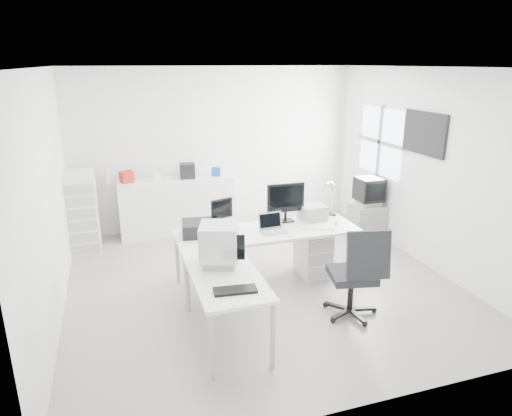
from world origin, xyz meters
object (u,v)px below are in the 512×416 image
object	(u,v)px
lcd_monitor_small	(222,214)
filing_cabinet	(83,212)
crt_tv	(369,192)
drawer_pedestal	(313,254)
sideboard	(177,206)
office_chair	(352,270)
lcd_monitor_large	(286,202)
laptop	(274,224)
crt_monitor	(219,247)
laser_printer	(313,212)
main_desk	(267,256)
side_desk	(226,306)
inkjet_printer	(202,228)
tv_cabinet	(367,221)

from	to	relation	value
lcd_monitor_small	filing_cabinet	size ratio (longest dim) A/B	0.30
lcd_monitor_small	crt_tv	size ratio (longest dim) A/B	0.78
drawer_pedestal	sideboard	distance (m)	2.70
office_chair	sideboard	world-z (taller)	office_chair
lcd_monitor_large	laptop	size ratio (longest dim) A/B	1.54
sideboard	lcd_monitor_large	bearing A→B (deg)	-58.79
office_chair	crt_monitor	bearing A→B (deg)	-176.89
sideboard	laser_printer	bearing A→B (deg)	-51.55
laser_printer	office_chair	bearing A→B (deg)	-96.59
drawer_pedestal	office_chair	world-z (taller)	office_chair
laptop	crt_tv	world-z (taller)	crt_tv
drawer_pedestal	laptop	size ratio (longest dim) A/B	1.68
main_desk	crt_tv	distance (m)	2.40
side_desk	filing_cabinet	distance (m)	3.39
inkjet_printer	sideboard	xyz separation A→B (m)	(-0.01, 2.15, -0.35)
lcd_monitor_small	sideboard	size ratio (longest dim) A/B	0.20
side_desk	laptop	bearing A→B (deg)	48.01
tv_cabinet	sideboard	size ratio (longest dim) A/B	0.31
filing_cabinet	drawer_pedestal	bearing A→B (deg)	-31.36
lcd_monitor_small	main_desk	bearing A→B (deg)	-43.32
lcd_monitor_large	tv_cabinet	world-z (taller)	lcd_monitor_large
lcd_monitor_small	crt_monitor	distance (m)	1.14
main_desk	crt_monitor	bearing A→B (deg)	-135.00
main_desk	lcd_monitor_small	size ratio (longest dim) A/B	6.14
office_chair	sideboard	xyz separation A→B (m)	(-1.52, 3.34, -0.08)
main_desk	laser_printer	distance (m)	0.91
lcd_monitor_large	crt_tv	world-z (taller)	lcd_monitor_large
crt_monitor	tv_cabinet	xyz separation A→B (m)	(2.98, 1.87, -0.66)
lcd_monitor_large	sideboard	size ratio (longest dim) A/B	0.28
laser_printer	crt_monitor	xyz separation A→B (m)	(-1.60, -1.07, 0.10)
side_desk	crt_monitor	size ratio (longest dim) A/B	3.44
inkjet_printer	crt_monitor	size ratio (longest dim) A/B	1.22
lcd_monitor_large	laser_printer	xyz separation A→B (m)	(0.40, -0.03, -0.18)
drawer_pedestal	lcd_monitor_small	bearing A→B (deg)	170.91
office_chair	crt_tv	bearing A→B (deg)	67.31
drawer_pedestal	crt_tv	bearing A→B (deg)	34.10
office_chair	filing_cabinet	size ratio (longest dim) A/B	0.88
office_chair	filing_cabinet	bearing A→B (deg)	147.35
main_desk	tv_cabinet	distance (m)	2.36
lcd_monitor_small	laptop	xyz separation A→B (m)	(0.60, -0.35, -0.08)
main_desk	crt_monitor	size ratio (longest dim) A/B	5.90
lcd_monitor_small	laser_printer	xyz separation A→B (m)	(1.30, -0.03, -0.10)
lcd_monitor_large	filing_cabinet	distance (m)	3.22
main_desk	laptop	xyz separation A→B (m)	(0.05, -0.10, 0.49)
lcd_monitor_large	filing_cabinet	xyz separation A→B (m)	(-2.72, 1.67, -0.38)
sideboard	office_chair	bearing A→B (deg)	-65.53
main_desk	laser_printer	size ratio (longest dim) A/B	6.92
crt_monitor	filing_cabinet	world-z (taller)	filing_cabinet
side_desk	sideboard	size ratio (longest dim) A/B	0.72
main_desk	inkjet_printer	size ratio (longest dim) A/B	4.83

